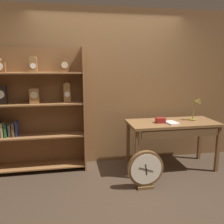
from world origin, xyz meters
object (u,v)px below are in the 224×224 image
Objects in this scene: toolbox_small at (160,120)px; open_repair_manual at (172,123)px; workbench at (173,128)px; bookshelf at (34,111)px; round_clock_large at (145,169)px; desk_lamp at (196,108)px.

toolbox_small reaches higher than open_repair_manual.
bookshelf is at bearing 170.89° from workbench.
bookshelf is at bearing 156.72° from open_repair_manual.
workbench is 0.15m from open_repair_manual.
workbench is (2.17, -0.35, -0.29)m from bookshelf.
round_clock_large is (1.54, -0.89, -0.71)m from bookshelf.
desk_lamp is 0.53m from open_repair_manual.
workbench is at bearing 1.24° from toolbox_small.
round_clock_large is at bearing -152.58° from open_repair_manual.
bookshelf is at bearing 169.75° from toolbox_small.
round_clock_large is (-0.56, -0.45, -0.52)m from open_repair_manual.
toolbox_small reaches higher than workbench.
toolbox_small is (1.95, -0.35, -0.16)m from bookshelf.
bookshelf is 4.95× the size of desk_lamp.
bookshelf reaches higher than round_clock_large.
toolbox_small is at bearing -178.76° from workbench.
open_repair_manual is 0.40× the size of round_clock_large.
desk_lamp is at bearing -6.53° from bookshelf.
bookshelf is at bearing 150.13° from round_clock_large.
desk_lamp reaches higher than round_clock_large.
open_repair_manual reaches higher than round_clock_large.
bookshelf is 1.92m from round_clock_large.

